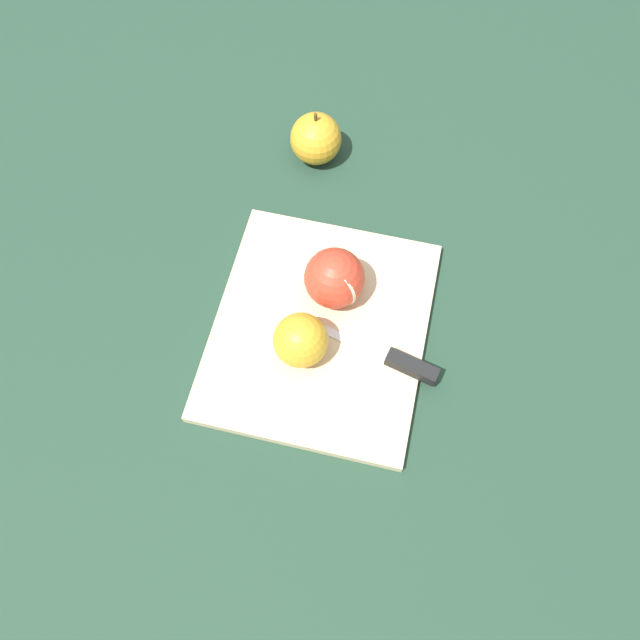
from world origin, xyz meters
name	(u,v)px	position (x,y,z in m)	size (l,w,h in m)	color
ground_plane	(320,331)	(0.00, 0.00, 0.00)	(4.00, 4.00, 0.00)	#1E3828
cutting_board	(320,329)	(0.00, 0.00, 0.01)	(0.35, 0.31, 0.02)	#D1B789
apple_half_left	(333,278)	(-0.05, 0.00, 0.06)	(0.08, 0.08, 0.08)	red
apple_half_right	(301,340)	(0.04, -0.01, 0.05)	(0.07, 0.07, 0.07)	gold
knife	(404,363)	(0.01, 0.12, 0.02)	(0.03, 0.17, 0.02)	silver
apple_whole	(316,139)	(-0.28, -0.11, 0.04)	(0.08, 0.08, 0.09)	gold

